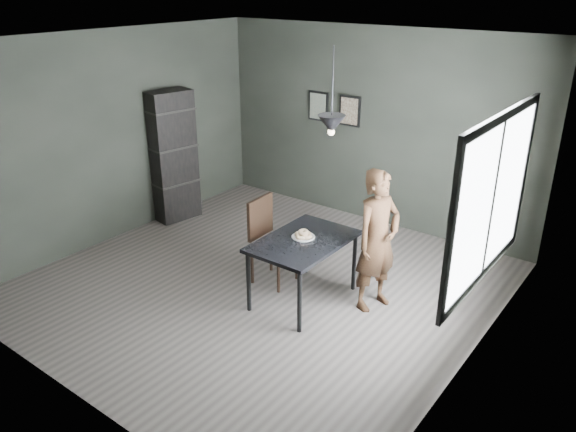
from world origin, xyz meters
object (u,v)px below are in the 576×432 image
Objects in this scene: cafe_table at (303,246)px; woman at (377,241)px; wood_chair at (268,235)px; shelf_unit at (173,157)px; pendant_lamp at (331,124)px; white_plate at (303,238)px.

woman is at bearing 28.76° from cafe_table.
shelf_unit is at bearing 161.62° from wood_chair.
pendant_lamp is (-0.45, -0.28, 1.26)m from woman.
pendant_lamp is (0.25, 0.10, 1.38)m from cafe_table.
white_plate is at bearing 129.57° from cafe_table.
woman is 1.83× the size of pendant_lamp.
wood_chair is 0.54× the size of shelf_unit.
white_plate reaches higher than cafe_table.
shelf_unit is at bearing 167.76° from pendant_lamp.
cafe_table is at bearing 135.67° from woman.
wood_chair is (-0.58, 0.10, -0.17)m from white_plate.
wood_chair reaches higher than white_plate.
wood_chair reaches higher than cafe_table.
shelf_unit reaches higher than woman.
white_plate is at bearing -12.57° from wood_chair.
cafe_table is 1.39× the size of pendant_lamp.
woman is 3.64m from shelf_unit.
shelf_unit reaches higher than white_plate.
wood_chair is (-1.31, -0.25, -0.21)m from woman.
wood_chair is at bearing 117.62° from woman.
woman is 0.82× the size of shelf_unit.
woman is (0.70, 0.38, 0.12)m from cafe_table.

